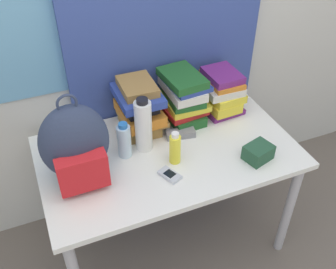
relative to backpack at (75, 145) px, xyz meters
name	(u,v)px	position (x,y,z in m)	size (l,w,h in m)	color
wall_back	(132,10)	(0.44, 0.46, 0.37)	(6.00, 0.06, 2.50)	beige
curtain_blue	(167,10)	(0.60, 0.41, 0.37)	(1.08, 0.04, 2.50)	#384C93
desk	(168,162)	(0.44, 0.01, -0.26)	(1.27, 0.74, 0.70)	silver
backpack	(75,145)	(0.00, 0.00, 0.00)	(0.31, 0.26, 0.44)	#2D3851
book_stack_left	(139,107)	(0.37, 0.23, -0.05)	(0.24, 0.28, 0.28)	olive
book_stack_center	(183,97)	(0.62, 0.23, -0.05)	(0.24, 0.29, 0.27)	#1E5623
book_stack_right	(220,91)	(0.85, 0.23, -0.07)	(0.22, 0.27, 0.23)	#6B2370
water_bottle	(124,141)	(0.23, 0.06, -0.09)	(0.07, 0.07, 0.19)	silver
sports_bottle	(143,125)	(0.34, 0.07, -0.04)	(0.08, 0.08, 0.29)	white
sunscreen_bottle	(175,149)	(0.44, -0.08, -0.10)	(0.05, 0.05, 0.17)	yellow
cell_phone	(170,175)	(0.38, -0.17, -0.17)	(0.10, 0.12, 0.02)	#B7BCC6
sunglasses_case	(181,134)	(0.54, 0.08, -0.16)	(0.16, 0.08, 0.04)	gray
camera_pouch	(258,152)	(0.82, -0.22, -0.14)	(0.15, 0.13, 0.08)	#234C33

